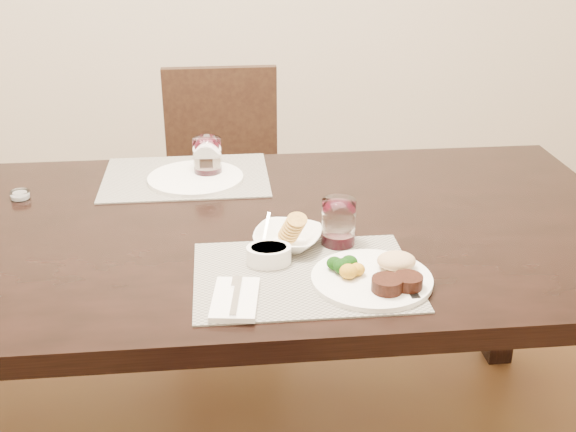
{
  "coord_description": "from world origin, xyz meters",
  "views": [
    {
      "loc": [
        -0.02,
        -1.58,
        1.49
      ],
      "look_at": [
        0.13,
        -0.11,
        0.82
      ],
      "focal_mm": 45.0,
      "sensor_mm": 36.0,
      "label": 1
    }
  ],
  "objects": [
    {
      "name": "sauce_ramekin",
      "position": [
        0.08,
        -0.21,
        0.78
      ],
      "size": [
        0.1,
        0.15,
        0.08
      ],
      "rotation": [
        0.0,
        0.0,
        -0.29
      ],
      "color": "white",
      "rests_on": "placemat_near"
    },
    {
      "name": "cracker_bowl",
      "position": [
        0.13,
        -0.13,
        0.77
      ],
      "size": [
        0.19,
        0.19,
        0.07
      ],
      "rotation": [
        0.0,
        0.0,
        -0.34
      ],
      "color": "white",
      "rests_on": "placemat_near"
    },
    {
      "name": "wine_glass_near",
      "position": [
        0.25,
        -0.13,
        0.8
      ],
      "size": [
        0.08,
        0.08,
        0.11
      ],
      "rotation": [
        0.0,
        0.0,
        0.18
      ],
      "color": "silver",
      "rests_on": "placemat_near"
    },
    {
      "name": "salt_cellar",
      "position": [
        -0.54,
        0.22,
        0.76
      ],
      "size": [
        0.05,
        0.05,
        0.02
      ],
      "rotation": [
        0.0,
        0.0,
        -0.01
      ],
      "color": "silver",
      "rests_on": "dining_table"
    },
    {
      "name": "placemat_far",
      "position": [
        -0.11,
        0.33,
        0.75
      ],
      "size": [
        0.46,
        0.34,
        0.0
      ],
      "primitive_type": "cube",
      "color": "gray",
      "rests_on": "dining_table"
    },
    {
      "name": "dinner_plate",
      "position": [
        0.3,
        -0.31,
        0.77
      ],
      "size": [
        0.25,
        0.25,
        0.04
      ],
      "rotation": [
        0.0,
        0.0,
        -0.27
      ],
      "color": "white",
      "rests_on": "placemat_near"
    },
    {
      "name": "steak_knife",
      "position": [
        0.35,
        -0.33,
        0.76
      ],
      "size": [
        0.03,
        0.22,
        0.01
      ],
      "rotation": [
        0.0,
        0.0,
        0.07
      ],
      "color": "white",
      "rests_on": "placemat_near"
    },
    {
      "name": "napkin_fork",
      "position": [
        0.01,
        -0.36,
        0.76
      ],
      "size": [
        0.11,
        0.17,
        0.02
      ],
      "rotation": [
        0.0,
        0.0,
        -0.13
      ],
      "color": "white",
      "rests_on": "placemat_near"
    },
    {
      "name": "dining_table",
      "position": [
        0.0,
        0.0,
        0.67
      ],
      "size": [
        2.0,
        1.0,
        0.75
      ],
      "color": "black",
      "rests_on": "ground"
    },
    {
      "name": "placemat_near",
      "position": [
        0.15,
        -0.27,
        0.75
      ],
      "size": [
        0.46,
        0.34,
        0.0
      ],
      "primitive_type": "cube",
      "color": "gray",
      "rests_on": "dining_table"
    },
    {
      "name": "wine_glass_far",
      "position": [
        -0.05,
        0.33,
        0.8
      ],
      "size": [
        0.08,
        0.08,
        0.11
      ],
      "rotation": [
        0.0,
        0.0,
        -0.35
      ],
      "color": "silver",
      "rests_on": "placemat_far"
    },
    {
      "name": "chair_far",
      "position": [
        0.0,
        0.93,
        0.5
      ],
      "size": [
        0.42,
        0.42,
        0.9
      ],
      "color": "black",
      "rests_on": "ground"
    },
    {
      "name": "far_plate",
      "position": [
        -0.08,
        0.3,
        0.76
      ],
      "size": [
        0.26,
        0.26,
        0.01
      ],
      "primitive_type": "cylinder",
      "color": "white",
      "rests_on": "placemat_far"
    }
  ]
}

